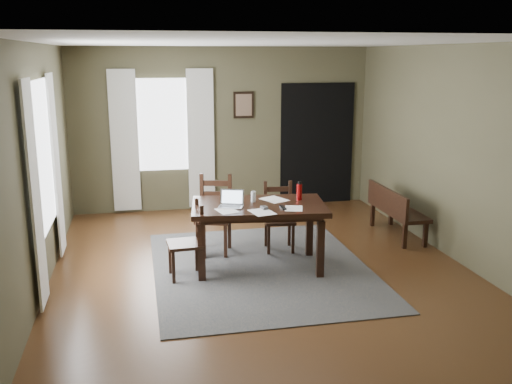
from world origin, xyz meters
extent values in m
cube|color=#492C16|center=(0.00, 0.00, -0.01)|extent=(5.00, 6.00, 0.01)
cube|color=#4D4A32|center=(0.00, 3.00, 1.35)|extent=(5.00, 0.02, 2.70)
cube|color=#4D4A32|center=(0.00, -3.00, 1.35)|extent=(5.00, 0.02, 2.70)
cube|color=#4D4A32|center=(-2.50, 0.00, 1.35)|extent=(0.02, 6.00, 2.70)
cube|color=#4D4A32|center=(2.50, 0.00, 1.35)|extent=(0.02, 6.00, 2.70)
cube|color=white|center=(0.00, 0.00, 2.70)|extent=(5.00, 6.00, 0.02)
cube|color=#414141|center=(0.00, 0.00, 0.01)|extent=(2.60, 3.20, 0.01)
cube|color=black|center=(-0.02, 0.04, 0.78)|extent=(1.71, 1.15, 0.06)
cube|color=black|center=(-0.02, 0.04, 0.72)|extent=(1.52, 0.96, 0.05)
cube|color=black|center=(-0.75, -0.24, 0.35)|extent=(0.10, 0.10, 0.68)
cube|color=black|center=(-0.66, 0.50, 0.35)|extent=(0.10, 0.10, 0.68)
cube|color=black|center=(0.62, -0.42, 0.35)|extent=(0.10, 0.10, 0.68)
cube|color=black|center=(0.71, 0.32, 0.35)|extent=(0.10, 0.10, 0.68)
cube|color=black|center=(-0.93, -0.10, 0.42)|extent=(0.42, 0.42, 0.04)
cube|color=black|center=(-1.10, 0.05, 0.20)|extent=(0.04, 0.04, 0.39)
cube|color=black|center=(-0.78, 0.07, 0.20)|extent=(0.04, 0.04, 0.39)
cube|color=black|center=(-1.08, -0.27, 0.20)|extent=(0.04, 0.04, 0.39)
cube|color=black|center=(-0.77, -0.25, 0.20)|extent=(0.04, 0.04, 0.39)
cube|color=black|center=(-0.77, 0.08, 0.67)|extent=(0.04, 0.04, 0.49)
cube|color=black|center=(-0.75, -0.26, 0.67)|extent=(0.04, 0.04, 0.49)
cube|color=black|center=(-0.76, -0.09, 0.54)|extent=(0.04, 0.29, 0.07)
cube|color=black|center=(-0.76, -0.09, 0.67)|extent=(0.04, 0.29, 0.07)
cube|color=black|center=(-0.76, -0.09, 0.80)|extent=(0.04, 0.29, 0.07)
cube|color=black|center=(-0.49, 0.69, 0.47)|extent=(0.56, 0.56, 0.04)
cube|color=black|center=(-0.71, 0.57, 0.23)|extent=(0.05, 0.05, 0.44)
cube|color=black|center=(-0.60, 0.91, 0.23)|extent=(0.05, 0.05, 0.44)
cube|color=black|center=(-0.37, 0.46, 0.23)|extent=(0.05, 0.05, 0.44)
cube|color=black|center=(-0.26, 0.80, 0.23)|extent=(0.05, 0.05, 0.44)
cube|color=black|center=(-0.61, 0.94, 0.76)|extent=(0.06, 0.06, 0.55)
cube|color=black|center=(-0.24, 0.82, 0.76)|extent=(0.06, 0.06, 0.55)
cube|color=black|center=(-0.42, 0.88, 0.61)|extent=(0.32, 0.12, 0.07)
cube|color=black|center=(-0.42, 0.88, 0.76)|extent=(0.32, 0.12, 0.07)
cube|color=black|center=(-0.42, 0.88, 0.91)|extent=(0.32, 0.12, 0.07)
cube|color=black|center=(0.38, 0.60, 0.42)|extent=(0.44, 0.44, 0.04)
cube|color=black|center=(0.20, 0.46, 0.21)|extent=(0.04, 0.04, 0.39)
cube|color=black|center=(0.24, 0.78, 0.21)|extent=(0.04, 0.04, 0.39)
cube|color=black|center=(0.52, 0.43, 0.21)|extent=(0.04, 0.04, 0.39)
cube|color=black|center=(0.56, 0.75, 0.21)|extent=(0.04, 0.04, 0.39)
cube|color=black|center=(0.23, 0.80, 0.67)|extent=(0.05, 0.05, 0.49)
cube|color=black|center=(0.57, 0.76, 0.67)|extent=(0.05, 0.05, 0.49)
cube|color=black|center=(0.40, 0.78, 0.54)|extent=(0.29, 0.06, 0.07)
cube|color=black|center=(0.40, 0.78, 0.67)|extent=(0.29, 0.06, 0.07)
cube|color=black|center=(0.40, 0.78, 0.81)|extent=(0.29, 0.06, 0.07)
cube|color=black|center=(2.22, 0.88, 0.38)|extent=(0.41, 1.26, 0.05)
cube|color=black|center=(2.37, 0.33, 0.18)|extent=(0.05, 0.05, 0.35)
cube|color=black|center=(2.07, 0.33, 0.18)|extent=(0.05, 0.05, 0.35)
cube|color=black|center=(2.37, 1.42, 0.18)|extent=(0.05, 0.05, 0.35)
cube|color=black|center=(2.07, 1.42, 0.18)|extent=(0.05, 0.05, 0.35)
cube|color=black|center=(2.04, 0.88, 0.56)|extent=(0.05, 1.26, 0.31)
cube|color=#B7B7BC|center=(-0.37, -0.03, 0.82)|extent=(0.33, 0.28, 0.01)
cube|color=#B7B7BC|center=(-0.34, 0.07, 0.91)|extent=(0.28, 0.14, 0.18)
cube|color=silver|center=(-0.34, 0.06, 0.91)|extent=(0.25, 0.12, 0.15)
cube|color=#3F3F42|center=(-0.38, -0.04, 0.83)|extent=(0.26, 0.19, 0.00)
cube|color=#3F3F42|center=(-0.01, -0.20, 0.83)|extent=(0.08, 0.11, 0.03)
cube|color=black|center=(0.21, -0.20, 0.82)|extent=(0.05, 0.18, 0.02)
cylinder|color=silver|center=(-0.06, 0.16, 0.88)|extent=(0.08, 0.08, 0.13)
cylinder|color=#9F0C0C|center=(0.51, 0.14, 0.91)|extent=(0.09, 0.09, 0.20)
cylinder|color=black|center=(0.51, 0.14, 1.03)|extent=(0.05, 0.05, 0.03)
cube|color=white|center=(-0.44, -0.18, 0.81)|extent=(0.27, 0.32, 0.00)
cube|color=white|center=(0.34, -0.24, 0.81)|extent=(0.27, 0.31, 0.00)
cube|color=white|center=(0.21, 0.21, 0.81)|extent=(0.36, 0.40, 0.00)
cube|color=white|center=(-0.06, -0.32, 0.81)|extent=(0.30, 0.36, 0.00)
cube|color=white|center=(-2.47, 0.20, 1.45)|extent=(0.01, 1.30, 1.70)
cube|color=white|center=(-1.00, 2.97, 1.45)|extent=(1.00, 0.01, 1.50)
cube|color=silver|center=(-2.44, -0.62, 1.20)|extent=(0.03, 0.48, 2.30)
cube|color=silver|center=(-2.44, 1.02, 1.20)|extent=(0.03, 0.48, 2.30)
cube|color=silver|center=(-1.62, 2.94, 1.20)|extent=(0.44, 0.03, 2.30)
cube|color=silver|center=(-0.38, 2.94, 1.20)|extent=(0.44, 0.03, 2.30)
cube|color=black|center=(0.35, 2.97, 1.75)|extent=(0.34, 0.03, 0.44)
cube|color=brown|center=(0.35, 2.96, 1.75)|extent=(0.27, 0.01, 0.36)
cube|color=black|center=(1.65, 2.97, 1.05)|extent=(1.30, 0.03, 2.10)
camera|label=1|loc=(-1.42, -6.45, 2.56)|focal=40.00mm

